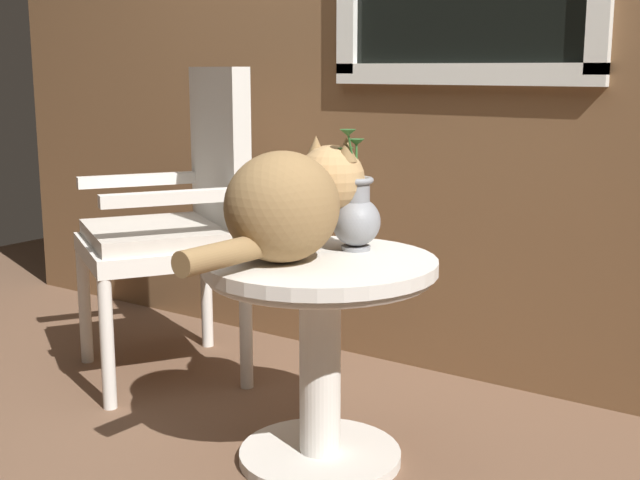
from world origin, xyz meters
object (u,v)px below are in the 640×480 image
at_px(wicker_chair, 181,212).
at_px(cat, 291,202).
at_px(wicker_side_table, 320,320).
at_px(pewter_vase_with_ivy, 356,214).

relative_size(wicker_chair, cat, 1.62).
distance_m(wicker_side_table, wicker_chair, 0.88).
relative_size(wicker_side_table, pewter_vase_with_ivy, 1.87).
bearing_deg(cat, pewter_vase_with_ivy, 68.53).
xyz_separation_m(wicker_chair, cat, (0.74, -0.36, 0.15)).
bearing_deg(wicker_chair, pewter_vase_with_ivy, -11.32).
relative_size(wicker_side_table, cat, 0.94).
distance_m(wicker_chair, cat, 0.84).
distance_m(cat, pewter_vase_with_ivy, 0.21).
distance_m(wicker_side_table, cat, 0.33).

